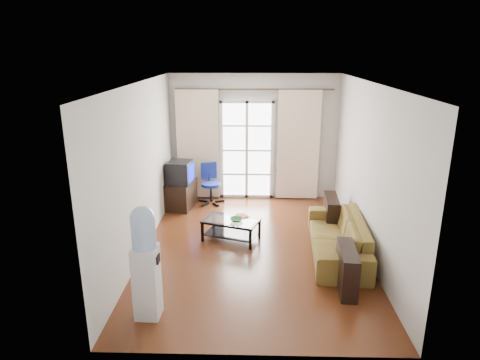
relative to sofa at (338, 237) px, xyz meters
The scene contains 20 objects.
floor 1.39m from the sofa, behind, with size 5.20×5.20×0.00m, color #5D2E16.
ceiling 2.75m from the sofa, behind, with size 5.20×5.20×0.00m, color white.
wall_back 3.25m from the sofa, 116.04° to the left, with size 3.60×0.02×2.70m, color beige.
wall_front 2.98m from the sofa, 118.96° to the right, with size 3.60×0.02×2.70m, color beige.
wall_left 3.32m from the sofa, behind, with size 0.02×5.20×2.70m, color beige.
wall_right 1.15m from the sofa, 19.76° to the left, with size 0.02×5.20×2.70m, color beige.
french_door 3.19m from the sofa, 118.99° to the left, with size 1.16×0.06×2.15m.
curtain_rod 3.64m from the sofa, 116.88° to the left, with size 0.04×0.04×3.30m, color #4C3F2D.
curtain_left 3.78m from the sofa, 133.98° to the left, with size 0.90×0.07×2.35m, color #FFE8CD.
curtain_right 2.82m from the sofa, 98.60° to the left, with size 0.90×0.07×2.35m, color #FFE8CD.
radiator 2.72m from the sofa, 101.66° to the left, with size 0.64×0.12×0.64m, color #99999C.
sofa is the anchor object (origin of this frame).
coffee_table 1.80m from the sofa, 164.56° to the left, with size 1.06×0.81×0.38m.
bowl 1.70m from the sofa, 165.76° to the left, with size 0.26×0.26×0.05m, color green.
book 1.72m from the sofa, 160.14° to the left, with size 0.25×0.26×0.02m, color #B31629.
remote 1.75m from the sofa, 159.81° to the left, with size 0.16×0.05×0.02m, color black.
tv_stand 3.52m from the sofa, 144.46° to the left, with size 0.50×0.76×0.55m, color black.
crt_tv 3.51m from the sofa, 145.45° to the left, with size 0.56×0.56×0.46m.
task_chair 3.25m from the sofa, 134.09° to the left, with size 0.73×0.73×0.85m.
water_cooler 3.21m from the sofa, 146.67° to the right, with size 0.32×0.31×1.46m.
Camera 1 is at (-0.04, -6.48, 3.21)m, focal length 32.00 mm.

